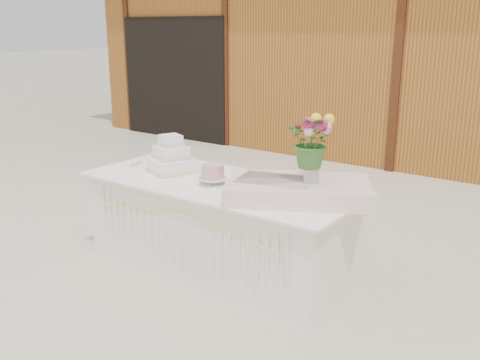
# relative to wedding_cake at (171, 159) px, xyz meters

# --- Properties ---
(ground) EXTENTS (80.00, 80.00, 0.00)m
(ground) POSITION_rel_wedding_cake_xyz_m (0.56, -0.02, -0.88)
(ground) COLOR beige
(ground) RESTS_ON ground
(barn) EXTENTS (12.60, 4.60, 3.30)m
(barn) POSITION_rel_wedding_cake_xyz_m (0.54, 5.97, 0.79)
(barn) COLOR #995E20
(barn) RESTS_ON ground
(cake_table) EXTENTS (2.40, 1.00, 0.77)m
(cake_table) POSITION_rel_wedding_cake_xyz_m (0.56, -0.02, -0.50)
(cake_table) COLOR white
(cake_table) RESTS_ON ground
(wedding_cake) EXTENTS (0.48, 0.48, 0.33)m
(wedding_cake) POSITION_rel_wedding_cake_xyz_m (0.00, 0.00, 0.00)
(wedding_cake) COLOR white
(wedding_cake) RESTS_ON cake_table
(pink_cake_stand) EXTENTS (0.24, 0.24, 0.17)m
(pink_cake_stand) POSITION_rel_wedding_cake_xyz_m (0.56, -0.11, -0.02)
(pink_cake_stand) COLOR silver
(pink_cake_stand) RESTS_ON cake_table
(satin_runner) EXTENTS (1.23, 1.05, 0.13)m
(satin_runner) POSITION_rel_wedding_cake_xyz_m (1.31, -0.01, -0.05)
(satin_runner) COLOR #FFCDCD
(satin_runner) RESTS_ON cake_table
(flower_vase) EXTENTS (0.12, 0.12, 0.16)m
(flower_vase) POSITION_rel_wedding_cake_xyz_m (1.40, 0.02, 0.10)
(flower_vase) COLOR #AAAAAF
(flower_vase) RESTS_ON satin_runner
(bouquet) EXTENTS (0.37, 0.32, 0.40)m
(bouquet) POSITION_rel_wedding_cake_xyz_m (1.40, 0.02, 0.38)
(bouquet) COLOR #326227
(bouquet) RESTS_ON flower_vase
(loose_flowers) EXTENTS (0.16, 0.37, 0.02)m
(loose_flowers) POSITION_rel_wedding_cake_xyz_m (-0.39, 0.12, -0.10)
(loose_flowers) COLOR pink
(loose_flowers) RESTS_ON cake_table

